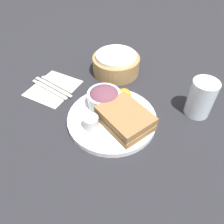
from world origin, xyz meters
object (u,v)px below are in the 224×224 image
at_px(dressing_cup, 91,122).
at_px(knife, 53,87).
at_px(salad_bowl, 104,97).
at_px(drink_glass, 201,98).
at_px(bread_basket, 116,64).
at_px(spoon, 57,84).
at_px(fork, 49,89).
at_px(sandwich, 125,118).
at_px(plate, 112,119).

bearing_deg(dressing_cup, knife, 155.26).
distance_m(salad_bowl, knife, 0.22).
bearing_deg(salad_bowl, drink_glass, 24.56).
height_order(bread_basket, knife, bread_basket).
xyz_separation_m(dressing_cup, spoon, (-0.23, 0.12, -0.03)).
distance_m(salad_bowl, fork, 0.22).
bearing_deg(bread_basket, fork, -125.97).
bearing_deg(fork, sandwich, -176.87).
bearing_deg(fork, bread_basket, -117.20).
relative_size(bread_basket, spoon, 1.14).
bearing_deg(drink_glass, knife, -166.14).
xyz_separation_m(bread_basket, knife, (-0.15, -0.20, -0.03)).
height_order(plate, fork, plate).
relative_size(drink_glass, knife, 0.66).
distance_m(plate, bread_basket, 0.26).
bearing_deg(plate, drink_glass, 35.69).
xyz_separation_m(salad_bowl, fork, (-0.22, -0.01, -0.04)).
bearing_deg(knife, bread_basket, -119.09).
distance_m(fork, knife, 0.02).
xyz_separation_m(sandwich, spoon, (-0.31, 0.07, -0.04)).
bearing_deg(dressing_cup, bread_basket, 103.86).
distance_m(dressing_cup, bread_basket, 0.31).
distance_m(sandwich, knife, 0.31).
bearing_deg(knife, salad_bowl, -172.27).
xyz_separation_m(drink_glass, fork, (-0.49, -0.14, -0.05)).
xyz_separation_m(sandwich, knife, (-0.31, 0.05, -0.04)).
bearing_deg(bread_basket, knife, -127.85).
height_order(dressing_cup, drink_glass, drink_glass).
bearing_deg(drink_glass, salad_bowl, -155.44).
relative_size(drink_glass, spoon, 0.77).
bearing_deg(salad_bowl, fork, -176.33).
distance_m(bread_basket, fork, 0.27).
bearing_deg(knife, fork, 90.00).
bearing_deg(spoon, dressing_cup, 160.16).
bearing_deg(sandwich, plate, 170.22).
xyz_separation_m(dressing_cup, drink_glass, (0.26, 0.22, 0.02)).
relative_size(dressing_cup, knife, 0.24).
height_order(sandwich, drink_glass, drink_glass).
bearing_deg(plate, spoon, 167.35).
bearing_deg(sandwich, bread_basket, 122.31).
relative_size(sandwich, drink_glass, 1.52).
distance_m(knife, spoon, 0.02).
relative_size(salad_bowl, dressing_cup, 2.38).
bearing_deg(drink_glass, dressing_cup, -138.72).
bearing_deg(salad_bowl, spoon, 174.16).
xyz_separation_m(sandwich, bread_basket, (-0.16, 0.25, -0.00)).
distance_m(sandwich, fork, 0.32).
bearing_deg(drink_glass, bread_basket, 166.70).
height_order(dressing_cup, knife, dressing_cup).
bearing_deg(spoon, plate, 176.11).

